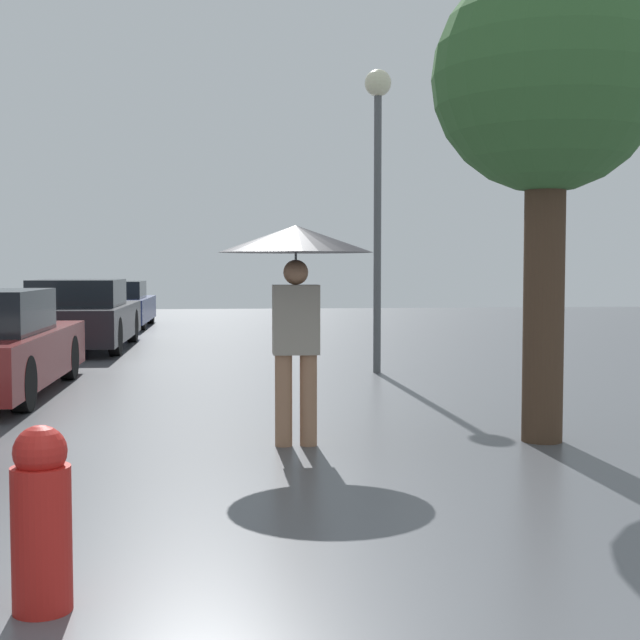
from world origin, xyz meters
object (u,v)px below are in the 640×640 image
at_px(tree, 547,86).
at_px(fire_hydrant, 41,519).
at_px(pedestrian, 296,260).
at_px(street_lamp, 378,153).
at_px(parked_car_third, 80,316).
at_px(parked_car_farthest, 112,305).

bearing_deg(tree, fire_hydrant, -135.50).
bearing_deg(pedestrian, street_lamp, 72.95).
distance_m(parked_car_third, fire_hydrant, 12.82).
bearing_deg(pedestrian, parked_car_farthest, 102.61).
xyz_separation_m(parked_car_third, tree, (5.35, -9.25, 2.42)).
relative_size(parked_car_farthest, street_lamp, 0.95).
height_order(pedestrian, fire_hydrant, pedestrian).
bearing_deg(parked_car_farthest, tree, -70.11).
relative_size(tree, street_lamp, 0.96).
bearing_deg(pedestrian, tree, -0.84).
relative_size(parked_car_third, fire_hydrant, 5.44).
relative_size(pedestrian, fire_hydrant, 2.26).
height_order(parked_car_third, parked_car_farthest, parked_car_third).
distance_m(pedestrian, parked_car_farthest, 15.66).
height_order(parked_car_third, street_lamp, street_lamp).
height_order(parked_car_third, fire_hydrant, parked_car_third).
bearing_deg(street_lamp, parked_car_farthest, 115.94).
bearing_deg(street_lamp, parked_car_third, 138.92).
height_order(pedestrian, tree, tree).
relative_size(parked_car_third, parked_car_farthest, 1.10).
relative_size(pedestrian, tree, 0.45).
relative_size(parked_car_farthest, fire_hydrant, 4.94).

